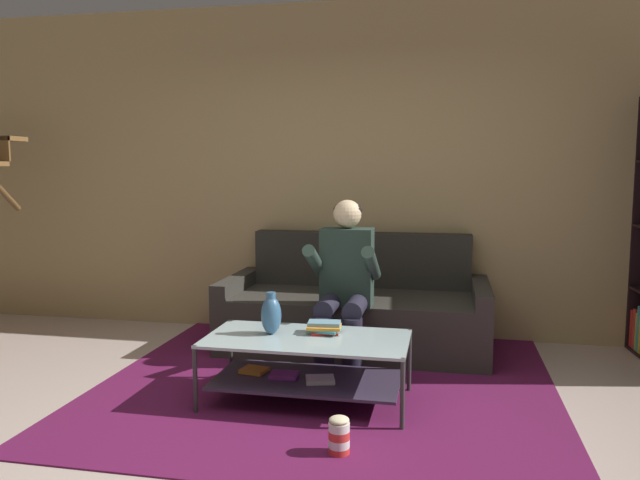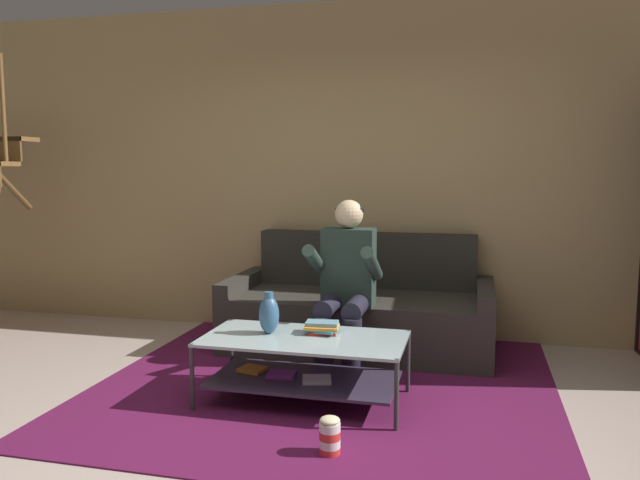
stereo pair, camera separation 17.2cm
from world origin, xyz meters
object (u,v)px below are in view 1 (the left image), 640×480
Objects in this scene: popcorn_tub at (339,436)px; coffee_table at (306,359)px; book_stack at (324,328)px; vase at (271,314)px; person_seated_center at (345,278)px; couch at (355,312)px.

coffee_table is at bearing 115.82° from popcorn_tub.
book_stack is (0.09, 0.12, 0.18)m from coffee_table.
coffee_table is 4.67× the size of vase.
person_seated_center is 5.99× the size of popcorn_tub.
vase reaches higher than coffee_table.
couch is at bearing 90.00° from person_seated_center.
book_stack is (0.33, 0.09, -0.09)m from vase.
popcorn_tub is at bearing -73.59° from book_stack.
couch is at bearing 95.88° from popcorn_tub.
book_stack is at bearing -91.79° from couch.
person_seated_center reaches higher than book_stack.
couch is 1.96m from popcorn_tub.
popcorn_tub is at bearing -51.63° from vase.
vase is 1.01m from popcorn_tub.
vase is 1.20× the size of book_stack.
popcorn_tub is (0.33, -0.68, -0.18)m from coffee_table.
popcorn_tub is (0.20, -1.94, -0.20)m from couch.
couch is 0.68m from person_seated_center.
person_seated_center is 0.81m from coffee_table.
coffee_table is 6.11× the size of popcorn_tub.
book_stack is 0.91m from popcorn_tub.
vase is at bearing 172.53° from coffee_table.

